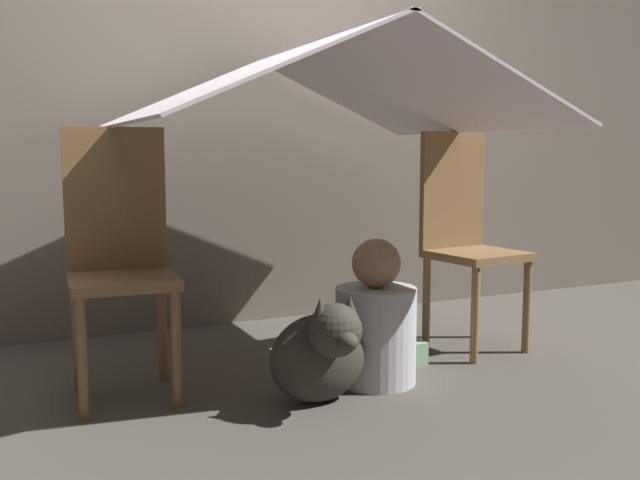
% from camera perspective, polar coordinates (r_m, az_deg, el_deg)
% --- Properties ---
extents(ground_plane, '(8.80, 8.80, 0.00)m').
position_cam_1_polar(ground_plane, '(2.95, 0.68, -10.87)').
color(ground_plane, '#47423D').
extents(wall_back, '(7.00, 0.05, 2.50)m').
position_cam_1_polar(wall_back, '(3.83, -6.44, 12.13)').
color(wall_back, '#6B6056').
rests_on(wall_back, ground_plane).
extents(chair_left, '(0.40, 0.40, 1.00)m').
position_cam_1_polar(chair_left, '(2.75, -15.73, -0.97)').
color(chair_left, brown).
rests_on(chair_left, ground_plane).
extents(chair_right, '(0.42, 0.42, 1.00)m').
position_cam_1_polar(chair_right, '(3.37, 11.56, 0.56)').
color(chair_right, brown).
rests_on(chair_right, ground_plane).
extents(sheet_canopy, '(1.58, 1.40, 0.35)m').
position_cam_1_polar(sheet_canopy, '(2.89, -0.00, 12.38)').
color(sheet_canopy, silver).
extents(person_front, '(0.32, 0.32, 0.57)m').
position_cam_1_polar(person_front, '(2.83, 4.48, -6.72)').
color(person_front, '#B2B2B7').
rests_on(person_front, ground_plane).
extents(dog, '(0.37, 0.37, 0.42)m').
position_cam_1_polar(dog, '(2.58, 0.19, -8.89)').
color(dog, '#332D28').
rests_on(dog, ground_plane).
extents(floor_cushion, '(0.37, 0.30, 0.10)m').
position_cam_1_polar(floor_cushion, '(3.14, 4.27, -8.82)').
color(floor_cushion, '#7FB27F').
rests_on(floor_cushion, ground_plane).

